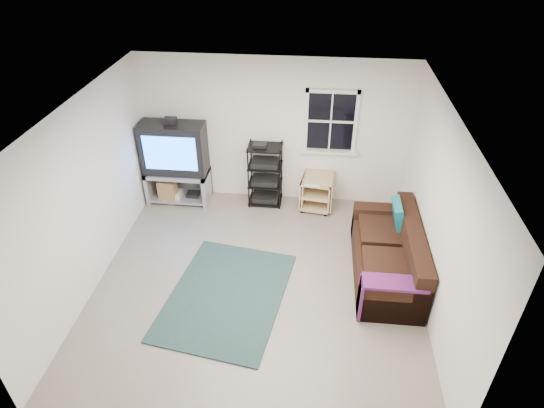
# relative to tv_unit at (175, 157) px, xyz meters

# --- Properties ---
(room) EXTENTS (4.60, 4.62, 4.60)m
(room) POSITION_rel_tv_unit_xyz_m (2.65, 0.26, 0.59)
(room) COLOR slate
(room) RESTS_ON ground
(tv_unit) EXTENTS (1.10, 0.55, 1.61)m
(tv_unit) POSITION_rel_tv_unit_xyz_m (0.00, 0.00, 0.00)
(tv_unit) COLOR #9999A0
(tv_unit) RESTS_ON ground
(av_rack) EXTENTS (0.59, 0.43, 1.17)m
(av_rack) POSITION_rel_tv_unit_xyz_m (1.57, 0.06, -0.38)
(av_rack) COLOR black
(av_rack) RESTS_ON ground
(side_table_left) EXTENTS (0.56, 0.56, 0.62)m
(side_table_left) POSITION_rel_tv_unit_xyz_m (2.52, 0.06, -0.56)
(side_table_left) COLOR #D8AE85
(side_table_left) RESTS_ON ground
(side_table_right) EXTENTS (0.60, 0.60, 0.61)m
(side_table_right) POSITION_rel_tv_unit_xyz_m (2.49, 0.02, -0.55)
(side_table_right) COLOR #D8AE85
(side_table_right) RESTS_ON ground
(sofa) EXTENTS (0.88, 1.99, 0.91)m
(sofa) POSITION_rel_tv_unit_xyz_m (3.57, -1.65, -0.56)
(sofa) COLOR black
(sofa) RESTS_ON ground
(shag_rug) EXTENTS (1.83, 2.31, 0.02)m
(shag_rug) POSITION_rel_tv_unit_xyz_m (1.30, -2.35, -0.87)
(shag_rug) COLOR black
(shag_rug) RESTS_ON ground
(paper_bag) EXTENTS (0.33, 0.24, 0.44)m
(paper_bag) POSITION_rel_tv_unit_xyz_m (-0.19, -0.11, -0.66)
(paper_bag) COLOR #A17A48
(paper_bag) RESTS_ON ground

